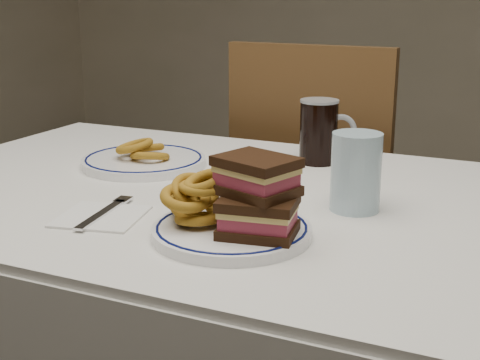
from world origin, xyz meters
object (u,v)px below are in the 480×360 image
at_px(reuben_sandwich, 257,196).
at_px(main_plate, 232,230).
at_px(chair_far, 321,198).
at_px(far_plate, 144,161).
at_px(beer_mug, 320,131).

bearing_deg(reuben_sandwich, main_plate, 168.41).
bearing_deg(chair_far, main_plate, -80.89).
height_order(main_plate, reuben_sandwich, reuben_sandwich).
bearing_deg(far_plate, reuben_sandwich, -38.17).
distance_m(beer_mug, far_plate, 0.38).
relative_size(reuben_sandwich, far_plate, 0.52).
xyz_separation_m(reuben_sandwich, far_plate, (-0.40, 0.31, -0.06)).
bearing_deg(chair_far, reuben_sandwich, -78.19).
bearing_deg(chair_far, far_plate, -108.92).
bearing_deg(far_plate, beer_mug, 28.73).
bearing_deg(beer_mug, reuben_sandwich, -82.31).
relative_size(chair_far, far_plate, 3.73).
height_order(chair_far, reuben_sandwich, chair_far).
height_order(beer_mug, far_plate, beer_mug).
height_order(chair_far, far_plate, chair_far).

